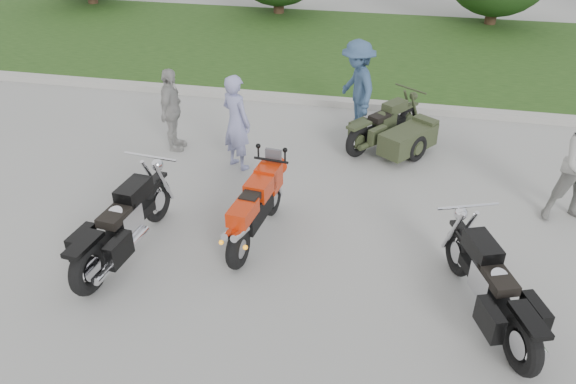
% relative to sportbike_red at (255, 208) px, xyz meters
% --- Properties ---
extents(ground, '(80.00, 80.00, 0.00)m').
position_rel_sportbike_red_xyz_m(ground, '(0.44, -0.66, -0.55)').
color(ground, '#9F9F99').
rests_on(ground, ground).
extents(curb, '(60.00, 0.30, 0.15)m').
position_rel_sportbike_red_xyz_m(curb, '(0.44, 5.34, -0.47)').
color(curb, '#A09E97').
rests_on(curb, ground).
extents(grass_strip, '(60.00, 8.00, 0.14)m').
position_rel_sportbike_red_xyz_m(grass_strip, '(0.44, 9.49, -0.48)').
color(grass_strip, '#35581E').
rests_on(grass_strip, ground).
extents(sportbike_red, '(0.47, 1.97, 0.93)m').
position_rel_sportbike_red_xyz_m(sportbike_red, '(0.00, 0.00, 0.00)').
color(sportbike_red, black).
rests_on(sportbike_red, ground).
extents(cruiser_left, '(0.50, 2.44, 0.94)m').
position_rel_sportbike_red_xyz_m(cruiser_left, '(-1.69, -0.76, -0.07)').
color(cruiser_left, black).
rests_on(cruiser_left, ground).
extents(cruiser_right, '(1.01, 2.25, 0.91)m').
position_rel_sportbike_red_xyz_m(cruiser_right, '(3.16, -1.03, -0.09)').
color(cruiser_right, black).
rests_on(cruiser_right, ground).
extents(cruiser_sidecar, '(1.69, 1.94, 0.81)m').
position_rel_sportbike_red_xyz_m(cruiser_sidecar, '(1.86, 3.27, -0.17)').
color(cruiser_sidecar, black).
rests_on(cruiser_sidecar, ground).
extents(person_stripe, '(0.75, 0.68, 1.72)m').
position_rel_sportbike_red_xyz_m(person_stripe, '(-0.89, 2.13, 0.31)').
color(person_stripe, '#8486B3').
rests_on(person_stripe, ground).
extents(person_denim, '(1.17, 1.39, 1.87)m').
position_rel_sportbike_red_xyz_m(person_denim, '(1.00, 4.06, 0.39)').
color(person_denim, '#324B6A').
rests_on(person_denim, ground).
extents(person_back, '(0.45, 0.95, 1.58)m').
position_rel_sportbike_red_xyz_m(person_back, '(-2.27, 2.56, 0.24)').
color(person_back, '#9A9994').
rests_on(person_back, ground).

